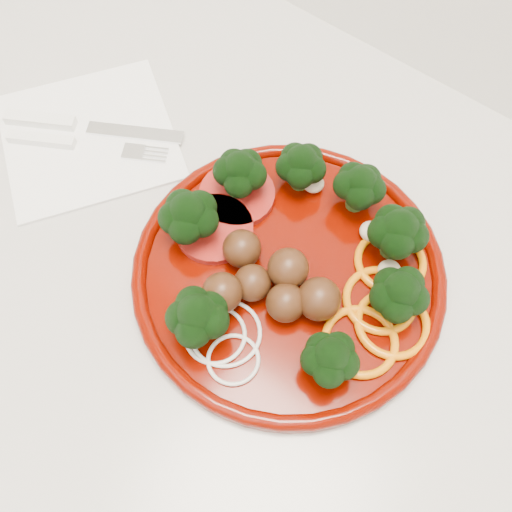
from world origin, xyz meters
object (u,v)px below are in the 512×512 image
Objects in this scene: napkin at (89,136)px; knife at (70,124)px; plate at (292,263)px; fork at (60,142)px.

napkin is 0.02m from knife.
plate is 0.28m from fork.
napkin is 1.13× the size of fork.
fork reaches higher than napkin.
plate is at bearing -24.07° from fork.
fork is at bearing -173.52° from plate.
knife is 0.03m from fork.
plate is 1.87× the size of fork.
knife is at bearing -178.31° from plate.
plate reaches higher than napkin.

